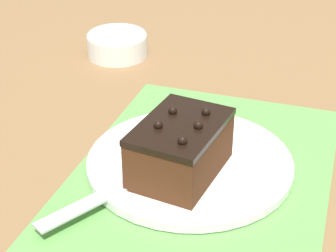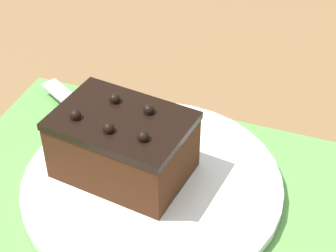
% 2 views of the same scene
% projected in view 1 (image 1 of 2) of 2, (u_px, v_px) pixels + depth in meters
% --- Properties ---
extents(ground_plane, '(3.00, 3.00, 0.00)m').
position_uv_depth(ground_plane, '(204.00, 171.00, 0.78)').
color(ground_plane, olive).
extents(placemat_woven, '(0.46, 0.34, 0.00)m').
position_uv_depth(placemat_woven, '(204.00, 170.00, 0.78)').
color(placemat_woven, '#609E4C').
rests_on(placemat_woven, ground_plane).
extents(cake_plate, '(0.29, 0.29, 0.01)m').
position_uv_depth(cake_plate, '(189.00, 164.00, 0.77)').
color(cake_plate, white).
rests_on(cake_plate, placemat_woven).
extents(chocolate_cake, '(0.15, 0.12, 0.08)m').
position_uv_depth(chocolate_cake, '(180.00, 148.00, 0.73)').
color(chocolate_cake, '#472614').
rests_on(chocolate_cake, cake_plate).
extents(serving_knife, '(0.23, 0.15, 0.01)m').
position_uv_depth(serving_knife, '(152.00, 169.00, 0.74)').
color(serving_knife, '#472D19').
rests_on(serving_knife, cake_plate).
extents(small_bowl, '(0.12, 0.12, 0.05)m').
position_uv_depth(small_bowl, '(117.00, 43.00, 1.12)').
color(small_bowl, white).
rests_on(small_bowl, ground_plane).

